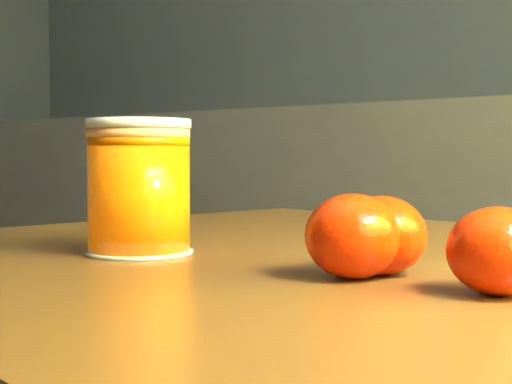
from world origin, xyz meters
The scene contains 5 objects.
kitchen_counter centered at (0.00, 1.45, 0.45)m, with size 3.15×0.60×0.90m, color #49484C.
juice_glass centered at (0.82, -0.04, 0.74)m, with size 0.09×0.09×0.11m.
orange_front centered at (1.02, -0.01, 0.71)m, with size 0.06×0.06×0.05m, color red.
orange_back centered at (1.11, -0.03, 0.71)m, with size 0.06×0.06×0.05m, color red.
orange_extra centered at (1.01, -0.04, 0.72)m, with size 0.06×0.06×0.06m, color red.
Camera 1 is at (1.24, -0.44, 0.77)m, focal length 50.00 mm.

